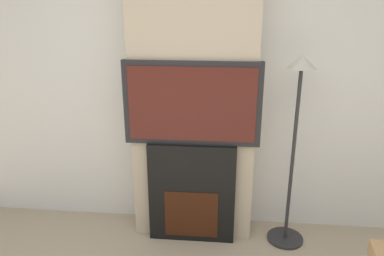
# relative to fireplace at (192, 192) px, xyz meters

# --- Properties ---
(wall_back) EXTENTS (6.00, 0.06, 2.70)m
(wall_back) POSITION_rel_fireplace_xyz_m (0.00, 0.33, 0.90)
(wall_back) COLOR silver
(wall_back) RESTS_ON ground_plane
(chimney_breast) EXTENTS (1.03, 0.30, 2.70)m
(chimney_breast) POSITION_rel_fireplace_xyz_m (0.00, 0.15, 0.90)
(chimney_breast) COLOR tan
(chimney_breast) RESTS_ON ground_plane
(fireplace) EXTENTS (0.74, 0.15, 0.91)m
(fireplace) POSITION_rel_fireplace_xyz_m (0.00, 0.00, 0.00)
(fireplace) COLOR black
(fireplace) RESTS_ON ground_plane
(television) EXTENTS (1.11, 0.07, 0.69)m
(television) POSITION_rel_fireplace_xyz_m (0.00, -0.00, 0.80)
(television) COLOR black
(television) RESTS_ON fireplace
(floor_lamp) EXTENTS (0.32, 0.32, 1.64)m
(floor_lamp) POSITION_rel_fireplace_xyz_m (0.84, 0.03, 0.56)
(floor_lamp) COLOR #262628
(floor_lamp) RESTS_ON ground_plane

